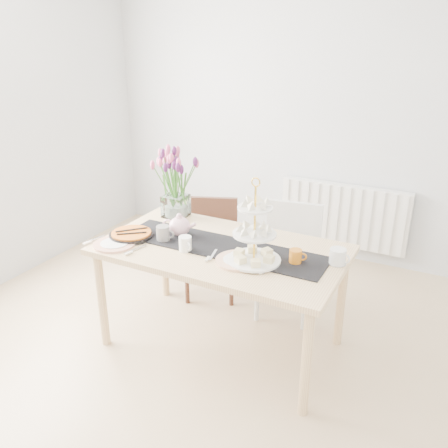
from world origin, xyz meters
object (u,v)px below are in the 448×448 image
at_px(dining_table, 222,258).
at_px(cake_stand, 254,241).
at_px(chair_white, 290,251).
at_px(tart_tin, 131,235).
at_px(mug_orange, 295,257).
at_px(plate_right, 239,260).
at_px(tulip_vase, 175,174).
at_px(plate_left, 115,244).
at_px(mug_grey, 163,234).
at_px(teapot, 180,226).
at_px(radiator, 343,215).
at_px(cream_jug, 338,257).
at_px(chair_brown, 213,240).
at_px(mug_white, 185,244).

xyz_separation_m(dining_table, cake_stand, (0.28, -0.10, 0.22)).
bearing_deg(chair_white, tart_tin, -145.49).
height_order(cake_stand, mug_orange, cake_stand).
xyz_separation_m(cake_stand, tart_tin, (-0.90, -0.04, -0.12)).
bearing_deg(plate_right, tulip_vase, 147.96).
height_order(tulip_vase, plate_left, tulip_vase).
bearing_deg(mug_grey, plate_right, -17.81).
bearing_deg(tulip_vase, teapot, -53.45).
xyz_separation_m(radiator, dining_table, (-0.39, -1.74, 0.22)).
xyz_separation_m(chair_white, tart_tin, (-0.87, -0.80, 0.27)).
bearing_deg(cream_jug, plate_left, -146.92).
height_order(radiator, teapot, teapot).
relative_size(chair_white, mug_grey, 8.11).
distance_m(radiator, mug_orange, 1.77).
bearing_deg(cake_stand, tulip_vase, 152.52).
xyz_separation_m(chair_brown, tulip_vase, (-0.14, -0.31, 0.63)).
xyz_separation_m(cake_stand, plate_left, (-0.92, -0.20, -0.13)).
height_order(dining_table, tart_tin, tart_tin).
height_order(tulip_vase, mug_orange, tulip_vase).
height_order(radiator, cream_jug, cream_jug).
distance_m(radiator, chair_brown, 1.36).
distance_m(mug_white, plate_right, 0.38).
bearing_deg(chair_white, mug_white, -125.75).
bearing_deg(chair_brown, cake_stand, -68.74).
xyz_separation_m(tart_tin, mug_white, (0.44, -0.01, 0.03)).
bearing_deg(cake_stand, dining_table, 160.11).
relative_size(mug_orange, plate_right, 0.32).
relative_size(mug_grey, plate_left, 0.39).
distance_m(tulip_vase, plate_right, 0.96).
distance_m(dining_table, mug_white, 0.27).
distance_m(mug_orange, plate_right, 0.35).
xyz_separation_m(cake_stand, mug_orange, (0.23, 0.10, -0.09)).
xyz_separation_m(chair_white, mug_orange, (0.26, -0.66, 0.30)).
relative_size(chair_brown, mug_grey, 7.49).
bearing_deg(dining_table, tulip_vase, 149.18).
bearing_deg(mug_white, mug_grey, -163.96).
bearing_deg(mug_grey, plate_left, -153.42).
xyz_separation_m(cake_stand, mug_grey, (-0.67, 0.01, -0.09)).
height_order(radiator, mug_grey, mug_grey).
height_order(cream_jug, plate_right, cream_jug).
height_order(radiator, mug_orange, mug_orange).
height_order(tart_tin, mug_white, mug_white).
bearing_deg(radiator, dining_table, -102.58).
bearing_deg(tart_tin, teapot, 30.15).
xyz_separation_m(chair_white, mug_grey, (-0.64, -0.75, 0.30)).
distance_m(cake_stand, mug_white, 0.47).
xyz_separation_m(mug_orange, plate_left, (-1.15, -0.30, -0.04)).
height_order(chair_brown, mug_white, mug_white).
relative_size(tulip_vase, mug_orange, 6.80).
height_order(mug_white, plate_left, mug_white).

